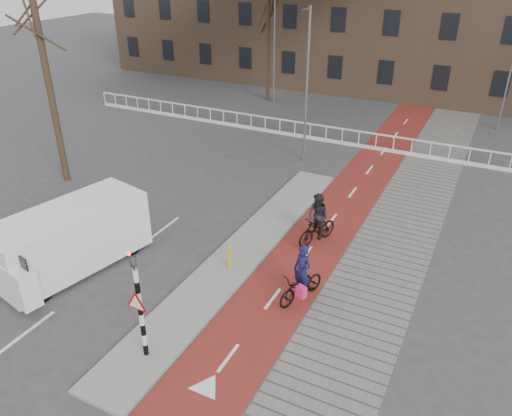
% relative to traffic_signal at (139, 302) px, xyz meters
% --- Properties ---
extents(ground, '(120.00, 120.00, 0.00)m').
position_rel_traffic_signal_xyz_m(ground, '(0.60, 2.02, -1.99)').
color(ground, '#38383A').
rests_on(ground, ground).
extents(bike_lane, '(2.50, 60.00, 0.01)m').
position_rel_traffic_signal_xyz_m(bike_lane, '(2.10, 12.02, -1.98)').
color(bike_lane, maroon).
rests_on(bike_lane, ground).
extents(sidewalk, '(3.00, 60.00, 0.01)m').
position_rel_traffic_signal_xyz_m(sidewalk, '(4.90, 12.02, -1.98)').
color(sidewalk, slate).
rests_on(sidewalk, ground).
extents(curb_island, '(1.80, 16.00, 0.12)m').
position_rel_traffic_signal_xyz_m(curb_island, '(-0.10, 6.02, -1.93)').
color(curb_island, gray).
rests_on(curb_island, ground).
extents(traffic_signal, '(0.80, 0.80, 3.68)m').
position_rel_traffic_signal_xyz_m(traffic_signal, '(0.00, 0.00, 0.00)').
color(traffic_signal, black).
rests_on(traffic_signal, curb_island).
extents(bollard, '(0.12, 0.12, 0.82)m').
position_rel_traffic_signal_xyz_m(bollard, '(0.01, 4.83, -1.46)').
color(bollard, gold).
rests_on(bollard, curb_island).
extents(cyclist_near, '(1.33, 2.07, 2.03)m').
position_rel_traffic_signal_xyz_m(cyclist_near, '(2.94, 4.43, -1.30)').
color(cyclist_near, black).
rests_on(cyclist_near, bike_lane).
extents(cyclist_far, '(1.29, 2.01, 2.08)m').
position_rel_traffic_signal_xyz_m(cyclist_far, '(2.14, 8.03, -1.12)').
color(cyclist_far, black).
rests_on(cyclist_far, bike_lane).
extents(van, '(3.28, 5.74, 2.32)m').
position_rel_traffic_signal_xyz_m(van, '(-5.13, 2.52, -0.77)').
color(van, white).
rests_on(van, ground).
extents(railing, '(28.00, 0.10, 0.99)m').
position_rel_traffic_signal_xyz_m(railing, '(-4.40, 19.02, -1.68)').
color(railing, silver).
rests_on(railing, ground).
extents(tree_left, '(0.32, 0.32, 8.77)m').
position_rel_traffic_signal_xyz_m(tree_left, '(-11.13, 8.05, 2.39)').
color(tree_left, '#2F2215').
rests_on(tree_left, ground).
extents(tree_mid, '(0.29, 0.29, 7.34)m').
position_rel_traffic_signal_xyz_m(tree_mid, '(-8.42, 25.69, 1.68)').
color(tree_mid, '#2F2215').
rests_on(tree_mid, ground).
extents(streetlight_near, '(0.12, 0.12, 7.88)m').
position_rel_traffic_signal_xyz_m(streetlight_near, '(-1.49, 15.71, 1.95)').
color(streetlight_near, slate).
rests_on(streetlight_near, ground).
extents(streetlight_left, '(0.12, 0.12, 7.70)m').
position_rel_traffic_signal_xyz_m(streetlight_left, '(-7.74, 25.33, 1.86)').
color(streetlight_left, slate).
rests_on(streetlight_left, ground).
extents(streetlight_right, '(0.12, 0.12, 7.88)m').
position_rel_traffic_signal_xyz_m(streetlight_right, '(7.63, 26.10, 1.95)').
color(streetlight_right, slate).
rests_on(streetlight_right, ground).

